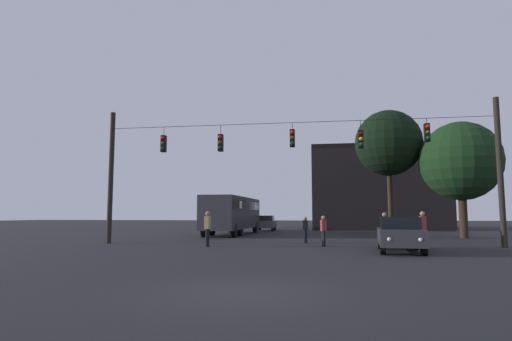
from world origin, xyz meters
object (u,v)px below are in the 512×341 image
(car_far_left, at_px, (266,223))
(pedestrian_crossing_center, at_px, (385,227))
(pedestrian_crossing_right, at_px, (324,229))
(tree_behind_building, at_px, (460,161))
(city_bus, at_px, (233,212))
(tree_left_silhouette, at_px, (388,143))
(pedestrian_trailing, at_px, (423,227))
(car_near_right, at_px, (400,234))
(pedestrian_crossing_left, at_px, (208,226))
(pedestrian_near_bus, at_px, (305,228))

(car_far_left, bearing_deg, pedestrian_crossing_center, -65.97)
(pedestrian_crossing_right, height_order, tree_behind_building, tree_behind_building)
(city_bus, distance_m, tree_left_silhouette, 13.40)
(pedestrian_crossing_center, xyz_separation_m, pedestrian_trailing, (1.73, -0.59, 0.03))
(pedestrian_crossing_right, bearing_deg, pedestrian_trailing, -1.12)
(car_near_right, distance_m, pedestrian_trailing, 3.03)
(tree_left_silhouette, bearing_deg, pedestrian_crossing_left, -132.43)
(city_bus, distance_m, pedestrian_near_bus, 11.25)
(car_near_right, xyz_separation_m, tree_left_silhouette, (1.74, 13.66, 6.26))
(tree_behind_building, bearing_deg, pedestrian_trailing, -117.26)
(pedestrian_near_bus, height_order, tree_left_silhouette, tree_left_silhouette)
(car_far_left, relative_size, pedestrian_crossing_center, 2.53)
(tree_behind_building, bearing_deg, car_near_right, -118.08)
(pedestrian_crossing_right, xyz_separation_m, pedestrian_trailing, (4.85, -0.09, 0.14))
(car_near_right, xyz_separation_m, pedestrian_crossing_left, (-9.17, 1.72, 0.23))
(pedestrian_crossing_right, relative_size, tree_behind_building, 0.19)
(tree_behind_building, bearing_deg, pedestrian_crossing_left, -146.90)
(car_near_right, relative_size, pedestrian_crossing_left, 2.49)
(city_bus, relative_size, car_near_right, 2.48)
(pedestrian_crossing_center, relative_size, pedestrian_crossing_right, 1.11)
(car_far_left, bearing_deg, city_bus, -100.72)
(car_far_left, distance_m, pedestrian_near_bus, 18.32)
(pedestrian_trailing, bearing_deg, pedestrian_near_bus, 155.97)
(car_far_left, relative_size, tree_behind_building, 0.54)
(pedestrian_crossing_center, height_order, pedestrian_crossing_right, pedestrian_crossing_center)
(city_bus, distance_m, pedestrian_crossing_left, 12.88)
(pedestrian_crossing_right, height_order, tree_left_silhouette, tree_left_silhouette)
(pedestrian_crossing_right, bearing_deg, tree_behind_building, 43.54)
(pedestrian_trailing, bearing_deg, pedestrian_crossing_center, 161.28)
(car_near_right, bearing_deg, pedestrian_crossing_center, 93.30)
(city_bus, bearing_deg, pedestrian_near_bus, -55.99)
(pedestrian_crossing_right, xyz_separation_m, pedestrian_near_bus, (-1.02, 2.52, -0.04))
(tree_left_silhouette, height_order, tree_behind_building, tree_left_silhouette)
(pedestrian_crossing_left, xyz_separation_m, pedestrian_trailing, (10.72, 0.87, -0.01))
(pedestrian_crossing_right, relative_size, pedestrian_trailing, 0.88)
(city_bus, relative_size, pedestrian_trailing, 6.22)
(pedestrian_crossing_right, xyz_separation_m, tree_left_silhouette, (5.04, 10.97, 6.18))
(city_bus, bearing_deg, pedestrian_crossing_left, -83.69)
(tree_left_silhouette, bearing_deg, pedestrian_crossing_center, -100.41)
(car_far_left, xyz_separation_m, pedestrian_crossing_left, (-0.18, -21.20, 0.23))
(pedestrian_crossing_center, xyz_separation_m, tree_behind_building, (6.48, 8.63, 4.36))
(city_bus, distance_m, tree_behind_building, 17.45)
(pedestrian_crossing_center, relative_size, pedestrian_trailing, 0.97)
(car_near_right, relative_size, tree_left_silhouette, 0.47)
(car_far_left, relative_size, pedestrian_near_bus, 2.92)
(city_bus, xyz_separation_m, car_near_right, (10.58, -14.49, -1.07))
(car_near_right, relative_size, pedestrian_trailing, 2.51)
(city_bus, distance_m, car_far_left, 8.65)
(pedestrian_crossing_center, xyz_separation_m, pedestrian_near_bus, (-4.14, 2.03, -0.15))
(pedestrian_crossing_left, relative_size, pedestrian_crossing_right, 1.14)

